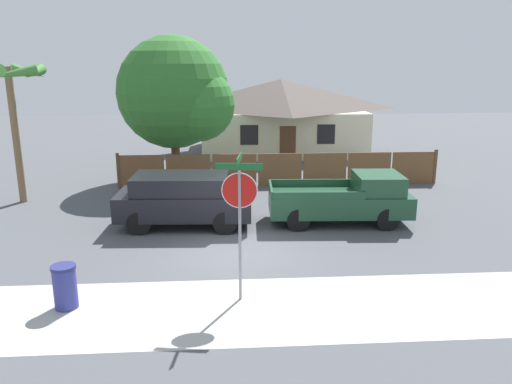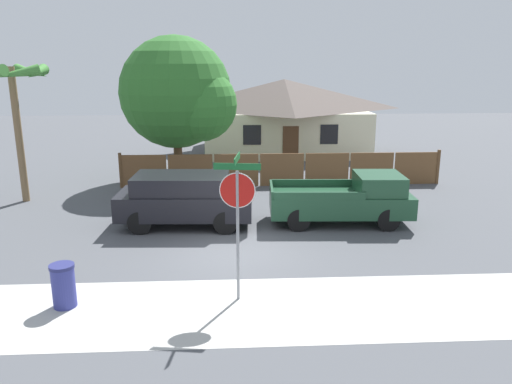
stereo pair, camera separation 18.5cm
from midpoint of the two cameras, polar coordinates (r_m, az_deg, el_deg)
name	(u,v)px [view 2 (the right image)]	position (r m, az deg, el deg)	size (l,w,h in m)	color
ground_plane	(232,251)	(14.95, -2.36, -6.80)	(80.00, 80.00, 0.00)	#4C4F54
sidewalk_strip	(234,309)	(11.67, -2.09, -13.24)	(36.00, 3.20, 0.01)	#B2B2AD
wooden_fence	(282,170)	(22.61, 3.22, 2.57)	(14.54, 0.12, 1.58)	brown
house	(284,114)	(31.63, 3.37, 8.88)	(10.40, 7.86, 4.44)	beige
oak_tree	(181,95)	(23.30, -8.36, 10.91)	(5.33, 5.08, 6.66)	brown
palm_tree	(13,84)	(21.58, -25.84, 11.01)	(2.66, 2.87, 5.40)	brown
red_suv	(185,198)	(17.10, -7.87, -0.68)	(4.60, 2.20, 1.80)	black
orange_pickup	(347,199)	(17.55, 10.61, -0.84)	(4.91, 2.16, 1.75)	#1E472D
stop_sign	(237,202)	(11.26, -1.67, -1.15)	(1.06, 0.95, 3.47)	gray
trash_bin	(64,285)	(12.34, -20.73, -9.96)	(0.56, 0.56, 1.03)	navy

